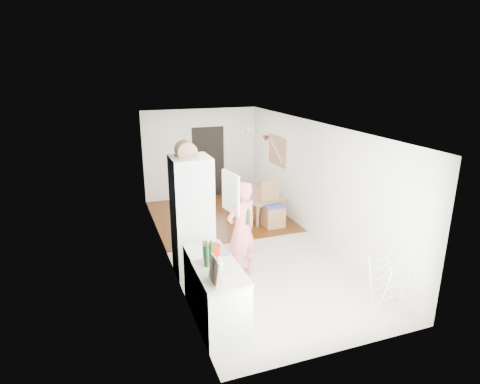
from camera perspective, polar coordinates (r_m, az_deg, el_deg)
room_shell at (r=8.03m, az=0.70°, el=0.54°), size 3.20×7.00×2.50m
floor at (r=8.48m, az=0.67°, el=-7.57°), size 3.20×7.00×0.01m
wood_floor_overlay at (r=10.10m, az=-3.00°, el=-3.37°), size 3.20×3.30×0.01m
sage_wall_panel at (r=5.59m, az=-7.42°, el=-0.75°), size 0.02×3.00×1.30m
tile_splashback at (r=5.36m, az=-5.77°, el=-9.61°), size 0.02×1.90×0.50m
doorway_recess at (r=11.36m, az=-4.50°, el=4.20°), size 0.90×0.04×2.00m
base_cabinet at (r=5.79m, az=-2.71°, el=-15.58°), size 0.60×0.90×0.86m
worktop at (r=5.55m, az=-2.78°, el=-11.59°), size 0.62×0.92×0.06m
range_cooker at (r=6.40m, az=-4.74°, el=-12.03°), size 0.60×0.60×0.88m
cooker_top at (r=6.19m, az=-4.84°, el=-8.31°), size 0.60×0.60×0.04m
fridge_housing at (r=7.04m, az=-6.81°, el=-3.57°), size 0.66×0.66×2.15m
fridge_door at (r=6.76m, az=-1.34°, el=-0.07°), size 0.14×0.56×0.70m
fridge_interior at (r=6.96m, az=-4.47°, el=0.38°), size 0.02×0.52×0.66m
pinboard at (r=10.26m, az=5.30°, el=5.90°), size 0.03×0.90×0.70m
pinboard_frame at (r=10.25m, az=5.23°, el=5.89°), size 0.00×0.94×0.74m
wall_sconce at (r=10.79m, az=3.68°, el=7.58°), size 0.18×0.18×0.16m
person at (r=6.92m, az=0.23°, el=-4.22°), size 0.88×0.73×2.06m
dining_table at (r=10.07m, az=2.18°, el=-2.01°), size 0.99×1.46×0.47m
dining_chair at (r=9.29m, az=4.78°, el=-1.87°), size 0.45×0.45×1.05m
stool at (r=9.84m, az=0.74°, el=-2.56°), size 0.39×0.39×0.45m
grey_drape at (r=9.71m, az=0.73°, el=-0.87°), size 0.43×0.43×0.18m
drying_rack at (r=6.73m, az=20.30°, el=-12.07°), size 0.47×0.45×0.77m
bread_bin at (r=6.77m, az=-7.72°, el=5.84°), size 0.40×0.38×0.18m
red_casserole at (r=5.97m, az=-4.04°, el=-8.29°), size 0.29×0.29×0.15m
steel_pan at (r=5.31m, az=-2.92°, el=-12.06°), size 0.19×0.19×0.09m
held_bottle at (r=6.82m, az=1.15°, el=-3.54°), size 0.06×0.06×0.28m
bottle_a at (r=5.63m, az=-4.77°, el=-9.06°), size 0.08×0.08×0.31m
bottle_b at (r=5.72m, az=-4.12°, el=-8.74°), size 0.08×0.08×0.28m
bottle_c at (r=5.39m, az=-2.91°, el=-10.80°), size 0.10×0.10×0.23m
pepper_mill_front at (r=5.77m, az=-4.20°, el=-8.94°), size 0.06×0.06×0.20m
pepper_mill_back at (r=5.92m, az=-5.09°, el=-8.23°), size 0.07×0.07×0.21m
chopping_boards at (r=5.22m, az=-3.67°, el=-11.09°), size 0.07×0.25×0.34m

